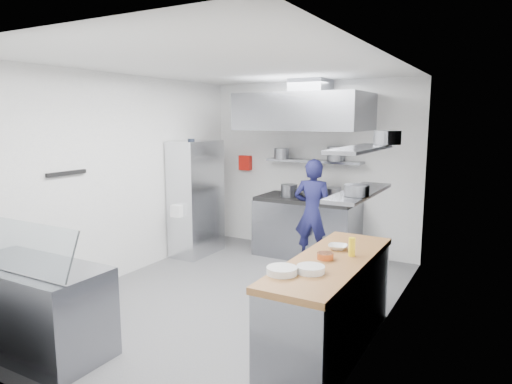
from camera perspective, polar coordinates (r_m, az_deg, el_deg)
The scene contains 36 objects.
floor at distance 5.81m, azimuth -2.97°, elevation -13.11°, with size 5.00×5.00×0.00m, color #49494B.
ceiling at distance 5.41m, azimuth -3.22°, elevation 15.52°, with size 5.00×5.00×0.00m, color silver.
wall_back at distance 7.65m, azimuth 6.98°, elevation 3.09°, with size 3.60×0.02×2.80m, color white.
wall_front at distance 3.62m, azimuth -24.84°, elevation -4.50°, with size 3.60×0.02×2.80m, color white.
wall_left at distance 6.57m, azimuth -16.50°, elevation 1.79°, with size 5.00×0.02×2.80m, color white.
wall_right at distance 4.73m, azimuth 15.67°, elevation -0.92°, with size 5.00×0.02×2.80m, color white.
gas_range at distance 7.41m, azimuth 6.38°, elevation -4.56°, with size 1.60×0.80×0.90m, color gray.
cooktop at distance 7.31m, azimuth 6.44°, elevation -0.90°, with size 1.57×0.78×0.06m, color black.
stock_pot_left at distance 7.32m, azimuth 4.16°, elevation 0.18°, with size 0.27×0.27×0.20m, color slate.
stock_pot_mid at distance 7.12m, azimuth 7.13°, elevation 0.04°, with size 0.32×0.32×0.24m, color slate.
stock_pot_right at distance 7.32m, azimuth 9.52°, elevation -0.08°, with size 0.28×0.28×0.16m, color slate.
over_range_shelf at distance 7.45m, azimuth 7.24°, elevation 3.86°, with size 1.60×0.30×0.04m, color gray.
shelf_pot_a at distance 7.53m, azimuth 3.21°, elevation 4.81°, with size 0.25×0.25×0.18m, color slate.
shelf_pot_b at distance 7.43m, azimuth 9.98°, elevation 4.78°, with size 0.29×0.29×0.22m, color slate.
extractor_hood at distance 7.04m, azimuth 6.08°, elevation 9.93°, with size 1.90×1.15×0.55m, color gray.
hood_duct at distance 7.26m, azimuth 6.85°, elevation 12.90°, with size 0.55×0.55×0.24m, color slate.
red_firebox at distance 8.14m, azimuth -1.36°, elevation 3.67°, with size 0.22×0.10×0.26m, color red.
chef at distance 6.92m, azimuth 7.13°, elevation -2.51°, with size 0.59×0.39×1.61m, color #161642.
wire_rack at distance 7.46m, azimuth -7.48°, elevation -0.75°, with size 0.50×0.90×1.85m, color silver.
rack_bin_a at distance 7.13m, azimuth -9.63°, elevation -2.28°, with size 0.17×0.21×0.19m, color white.
rack_bin_b at distance 7.41m, azimuth -7.52°, elevation 2.11°, with size 0.15×0.19×0.17m, color yellow.
rack_jar at distance 7.20m, azimuth -8.10°, elevation 5.89°, with size 0.11×0.11×0.18m, color black.
knife_strip at distance 5.94m, azimuth -22.60°, elevation 2.18°, with size 0.04×0.55×0.05m, color black.
prep_counter_base at distance 4.54m, azimuth 9.21°, elevation -14.04°, with size 0.62×2.00×0.84m, color gray.
prep_counter_top at distance 4.39m, azimuth 9.36°, elevation -8.62°, with size 0.65×2.04×0.06m, color brown.
plate_stack_a at distance 3.92m, azimuth 3.26°, elevation -9.78°, with size 0.26×0.26×0.06m, color white.
plate_stack_b at distance 3.97m, azimuth 6.85°, elevation -9.56°, with size 0.24×0.24×0.06m, color white.
copper_pan at distance 4.35m, azimuth 8.65°, elevation -7.92°, with size 0.15×0.15×0.06m, color #CA6B39.
squeeze_bottle at distance 4.48m, azimuth 11.89°, elevation -6.72°, with size 0.07×0.07×0.18m, color yellow.
mixing_bowl at distance 4.69m, azimuth 10.19°, elevation -6.79°, with size 0.19×0.19×0.05m, color white.
wall_shelf_lower at distance 4.47m, azimuth 12.82°, elevation -0.08°, with size 0.30×1.30×0.04m, color gray.
wall_shelf_upper at distance 4.42m, azimuth 13.01°, elevation 5.30°, with size 0.30×1.30×0.04m, color gray.
shelf_pot_c at distance 4.15m, azimuth 12.47°, elevation 0.21°, with size 0.22×0.22×0.10m, color slate.
shelf_pot_d at distance 4.86m, azimuth 16.10°, elevation 6.57°, with size 0.27×0.27×0.14m, color slate.
display_case at distance 4.92m, azimuth -25.91°, elevation -12.95°, with size 1.50×0.70×0.85m, color gray.
display_glass at distance 4.66m, azimuth -27.67°, elevation -5.94°, with size 1.47×0.02×0.45m, color silver.
Camera 1 is at (2.88, -4.54, 2.20)m, focal length 32.00 mm.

